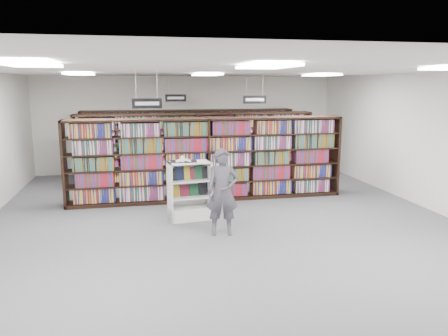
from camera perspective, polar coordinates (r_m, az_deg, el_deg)
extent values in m
plane|color=#56555B|center=(9.43, -0.12, -7.17)|extent=(12.00, 12.00, 0.00)
cube|color=silver|center=(8.98, -0.13, 12.65)|extent=(10.00, 12.00, 0.10)
cube|color=white|center=(14.96, -4.69, 5.74)|extent=(10.00, 0.10, 3.20)
cube|color=white|center=(3.56, 19.74, -11.46)|extent=(10.00, 0.10, 3.20)
cube|color=white|center=(11.18, 25.92, 2.98)|extent=(0.10, 12.00, 3.20)
cube|color=black|center=(11.10, -2.16, 1.15)|extent=(7.00, 0.60, 2.10)
cube|color=maroon|center=(11.10, -2.16, 1.15)|extent=(6.88, 0.42, 1.98)
cube|color=black|center=(13.05, -3.60, 2.59)|extent=(7.00, 0.60, 2.10)
cube|color=maroon|center=(13.05, -3.60, 2.59)|extent=(6.88, 0.42, 1.98)
cube|color=black|center=(14.72, -4.52, 3.51)|extent=(7.00, 0.60, 2.10)
cube|color=maroon|center=(14.72, -4.52, 3.51)|extent=(6.88, 0.42, 1.98)
cylinder|color=#B2B2B7|center=(9.80, -11.45, 10.59)|extent=(0.01, 0.01, 0.58)
cylinder|color=#B2B2B7|center=(9.81, -8.75, 10.68)|extent=(0.01, 0.01, 0.58)
cube|color=black|center=(9.81, -10.02, 8.30)|extent=(0.65, 0.02, 0.22)
cube|color=white|center=(9.80, -10.02, 8.30)|extent=(0.52, 0.00, 0.08)
cylinder|color=#B2B2B7|center=(12.18, 3.01, 10.79)|extent=(0.01, 0.01, 0.58)
cylinder|color=#B2B2B7|center=(12.30, 5.10, 10.76)|extent=(0.01, 0.01, 0.58)
cube|color=black|center=(12.25, 4.04, 8.91)|extent=(0.65, 0.02, 0.22)
cube|color=white|center=(12.24, 4.05, 8.90)|extent=(0.52, 0.00, 0.08)
cylinder|color=#B2B2B7|center=(13.84, -7.31, 10.72)|extent=(0.01, 0.01, 0.58)
cylinder|color=#B2B2B7|center=(13.88, -5.41, 10.76)|extent=(0.01, 0.01, 0.58)
cube|color=black|center=(13.86, -6.32, 9.09)|extent=(0.65, 0.02, 0.22)
cube|color=white|center=(13.85, -6.32, 9.08)|extent=(0.52, 0.00, 0.08)
cube|color=white|center=(5.93, -24.04, 12.30)|extent=(0.60, 1.20, 0.04)
cube|color=white|center=(6.07, 5.63, 13.11)|extent=(0.60, 1.20, 0.04)
cube|color=white|center=(10.87, -18.39, 11.58)|extent=(0.60, 1.20, 0.04)
cube|color=white|center=(10.94, -2.24, 12.10)|extent=(0.60, 1.20, 0.04)
cube|color=white|center=(11.81, 12.60, 11.76)|extent=(0.60, 1.20, 0.04)
cube|color=white|center=(9.66, -4.45, -5.90)|extent=(0.97, 0.58, 0.28)
cube|color=white|center=(9.43, -7.08, -3.19)|extent=(0.10, 0.46, 1.29)
cube|color=white|center=(9.65, -1.96, -2.79)|extent=(0.10, 0.46, 1.29)
cube|color=white|center=(9.73, -4.81, -2.70)|extent=(0.91, 0.15, 1.29)
cube|color=white|center=(9.40, -4.55, 0.73)|extent=(0.97, 0.58, 0.03)
cube|color=white|center=(9.56, -4.48, -3.79)|extent=(0.89, 0.53, 0.02)
cube|color=white|center=(9.48, -4.51, -1.64)|extent=(0.89, 0.53, 0.02)
cube|color=black|center=(9.42, -6.60, -0.83)|extent=(0.19, 0.09, 0.28)
cube|color=black|center=(9.45, -5.80, -0.77)|extent=(0.19, 0.09, 0.28)
cube|color=gold|center=(9.48, -5.00, -0.72)|extent=(0.19, 0.09, 0.28)
cube|color=maroon|center=(9.51, -4.21, -0.67)|extent=(0.19, 0.09, 0.28)
cube|color=#1B482C|center=(9.55, -3.42, -0.62)|extent=(0.19, 0.09, 0.28)
cube|color=black|center=(9.58, -2.64, -0.56)|extent=(0.19, 0.09, 0.28)
cube|color=gold|center=(9.51, -6.44, -3.04)|extent=(0.21, 0.08, 0.26)
cube|color=maroon|center=(9.55, -5.19, -2.95)|extent=(0.21, 0.08, 0.26)
cube|color=#1B482C|center=(9.60, -3.95, -2.86)|extent=(0.21, 0.08, 0.26)
cube|color=black|center=(9.66, -2.73, -2.76)|extent=(0.21, 0.08, 0.26)
cube|color=black|center=(9.43, -5.31, 0.88)|extent=(0.59, 0.37, 0.01)
cube|color=white|center=(9.41, -6.13, 0.91)|extent=(0.27, 0.32, 0.05)
cube|color=white|center=(9.44, -4.50, 0.97)|extent=(0.27, 0.32, 0.07)
cylinder|color=white|center=(9.41, -5.44, 1.19)|extent=(0.12, 0.29, 0.10)
imported|color=#504C57|center=(8.51, -0.19, -3.18)|extent=(0.67, 0.48, 1.71)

